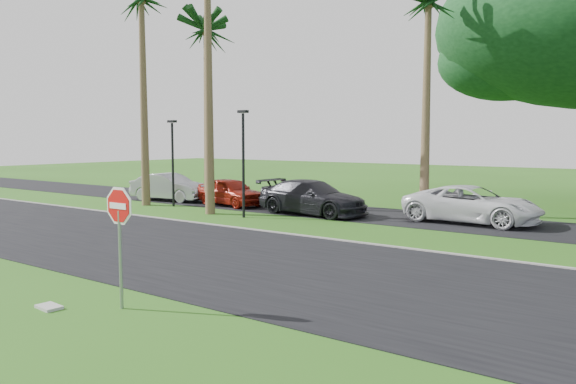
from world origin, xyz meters
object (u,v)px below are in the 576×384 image
(stop_sign_near, at_px, (120,222))
(car_minivan, at_px, (472,205))
(car_red, at_px, (231,192))
(car_silver, at_px, (170,187))
(car_dark, at_px, (312,198))

(stop_sign_near, distance_m, car_minivan, 15.78)
(stop_sign_near, distance_m, car_red, 17.41)
(car_silver, distance_m, car_dark, 9.39)
(car_red, relative_size, car_minivan, 0.77)
(car_red, bearing_deg, car_dark, -84.03)
(car_red, xyz_separation_m, car_dark, (5.21, -0.35, 0.06))
(car_dark, bearing_deg, car_minivan, -73.14)
(car_silver, xyz_separation_m, car_red, (4.18, 0.31, -0.04))
(stop_sign_near, distance_m, car_silver, 19.84)
(car_silver, bearing_deg, stop_sign_near, -143.43)
(stop_sign_near, relative_size, car_red, 0.63)
(car_dark, bearing_deg, car_red, 89.65)
(car_silver, height_order, car_red, car_silver)
(car_red, bearing_deg, car_silver, 104.05)
(car_minivan, bearing_deg, car_silver, 97.49)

